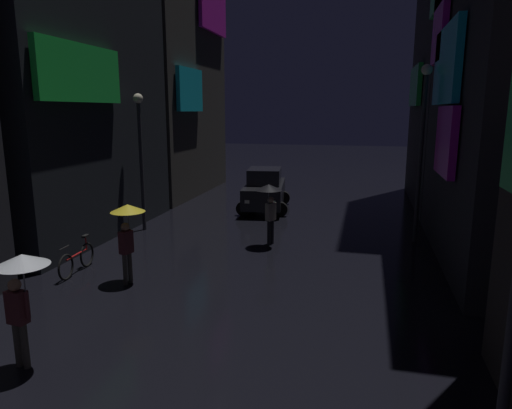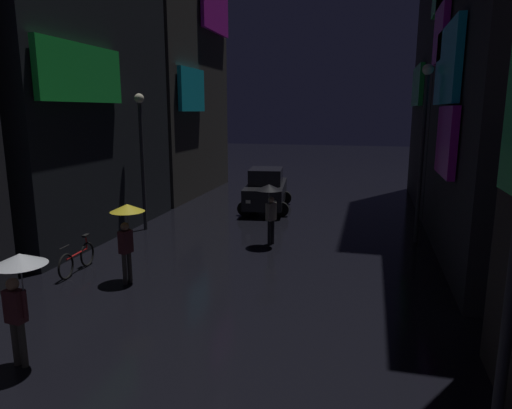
% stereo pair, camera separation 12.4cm
% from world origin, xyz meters
% --- Properties ---
extents(pedestrian_foreground_left_clear, '(0.90, 0.90, 2.12)m').
position_xyz_m(pedestrian_foreground_left_clear, '(-2.48, 4.90, 1.67)').
color(pedestrian_foreground_left_clear, '#38332D').
rests_on(pedestrian_foreground_left_clear, ground).
extents(pedestrian_foreground_right_black, '(0.90, 0.90, 2.12)m').
position_xyz_m(pedestrian_foreground_right_black, '(0.12, 13.31, 1.67)').
color(pedestrian_foreground_right_black, black).
rests_on(pedestrian_foreground_right_black, ground).
extents(pedestrian_far_right_yellow, '(0.90, 0.90, 2.12)m').
position_xyz_m(pedestrian_far_right_yellow, '(-2.79, 9.09, 1.67)').
color(pedestrian_far_right_yellow, '#38332D').
rests_on(pedestrian_far_right_yellow, ground).
extents(bicycle_parked_at_storefront, '(0.21, 1.82, 0.96)m').
position_xyz_m(bicycle_parked_at_storefront, '(-4.60, 9.39, 0.39)').
color(bicycle_parked_at_storefront, black).
rests_on(bicycle_parked_at_storefront, ground).
extents(car_distant, '(2.60, 4.31, 1.92)m').
position_xyz_m(car_distant, '(-1.28, 18.87, 0.93)').
color(car_distant, black).
rests_on(car_distant, ground).
extents(streetlamp_left_far, '(0.36, 0.36, 5.13)m').
position_xyz_m(streetlamp_left_far, '(-5.00, 14.22, 3.24)').
color(streetlamp_left_far, '#2D2D33').
rests_on(streetlamp_left_far, ground).
extents(streetlamp_right_far, '(0.36, 0.36, 6.01)m').
position_xyz_m(streetlamp_right_far, '(5.00, 14.96, 3.71)').
color(streetlamp_right_far, '#2D2D33').
rests_on(streetlamp_right_far, ground).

